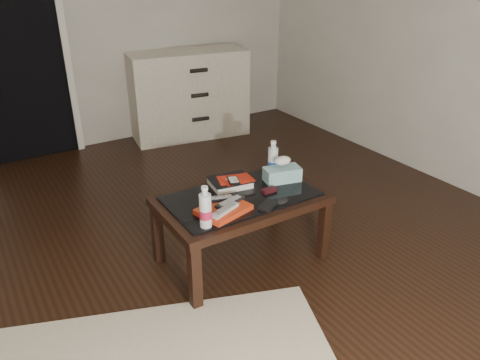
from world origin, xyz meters
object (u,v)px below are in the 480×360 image
object	(u,v)px
coffee_table	(241,204)
dresser	(188,94)
textbook	(230,182)
tissue_box	(282,174)
water_bottle_left	(205,207)
water_bottle_right	(273,158)

from	to	relation	value
coffee_table	dresser	xyz separation A→B (m)	(0.75, 2.26, 0.05)
textbook	tissue_box	xyz separation A→B (m)	(0.32, -0.11, 0.02)
water_bottle_left	dresser	bearing A→B (deg)	65.80
dresser	water_bottle_left	xyz separation A→B (m)	(-1.11, -2.46, 0.13)
textbook	water_bottle_right	size ratio (longest dim) A/B	1.05
coffee_table	textbook	xyz separation A→B (m)	(0.01, 0.15, 0.09)
textbook	water_bottle_left	xyz separation A→B (m)	(-0.36, -0.35, 0.10)
dresser	water_bottle_right	world-z (taller)	dresser
water_bottle_right	dresser	bearing A→B (deg)	78.75
coffee_table	tissue_box	size ratio (longest dim) A/B	4.35
water_bottle_left	tissue_box	bearing A→B (deg)	19.11
textbook	water_bottle_left	size ratio (longest dim) A/B	1.05
water_bottle_left	textbook	bearing A→B (deg)	44.15
dresser	tissue_box	size ratio (longest dim) A/B	5.48
coffee_table	textbook	distance (m)	0.17
tissue_box	coffee_table	bearing A→B (deg)	-160.58
coffee_table	tissue_box	distance (m)	0.35
coffee_table	tissue_box	bearing A→B (deg)	6.07
water_bottle_left	water_bottle_right	bearing A→B (deg)	26.64
water_bottle_right	coffee_table	bearing A→B (deg)	-156.96
coffee_table	tissue_box	world-z (taller)	tissue_box
coffee_table	textbook	size ratio (longest dim) A/B	4.00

